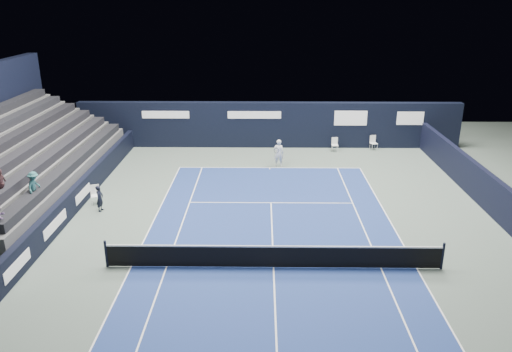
{
  "coord_description": "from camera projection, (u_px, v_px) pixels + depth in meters",
  "views": [
    {
      "loc": [
        -0.45,
        -16.81,
        9.78
      ],
      "look_at": [
        -0.76,
        6.79,
        1.3
      ],
      "focal_mm": 35.0,
      "sensor_mm": 36.0,
      "label": 1
    }
  ],
  "objects": [
    {
      "name": "tennis_net",
      "position": [
        274.0,
        256.0,
        18.95
      ],
      "size": [
        12.9,
        0.1,
        1.1
      ],
      "color": "black",
      "rests_on": "ground"
    },
    {
      "name": "ground",
      "position": [
        273.0,
        243.0,
        21.01
      ],
      "size": [
        48.0,
        48.0,
        0.0
      ],
      "primitive_type": "plane",
      "color": "#4F5E56",
      "rests_on": "ground"
    },
    {
      "name": "folding_chair_back_b",
      "position": [
        373.0,
        142.0,
        33.79
      ],
      "size": [
        0.52,
        0.51,
        0.97
      ],
      "rotation": [
        0.0,
        0.0,
        0.26
      ],
      "color": "silver",
      "rests_on": "ground"
    },
    {
      "name": "back_sponsor_wall",
      "position": [
        269.0,
        125.0,
        34.12
      ],
      "size": [
        26.0,
        0.63,
        3.1
      ],
      "color": "black",
      "rests_on": "ground"
    },
    {
      "name": "line_judge",
      "position": [
        100.0,
        198.0,
        24.01
      ],
      "size": [
        0.37,
        0.51,
        1.28
      ],
      "primitive_type": "imported",
      "rotation": [
        0.0,
        0.0,
        1.42
      ],
      "color": "black",
      "rests_on": "ground"
    },
    {
      "name": "line_judge_chair",
      "position": [
        95.0,
        193.0,
        24.86
      ],
      "size": [
        0.55,
        0.54,
        0.99
      ],
      "rotation": [
        0.0,
        0.0,
        0.34
      ],
      "color": "white",
      "rests_on": "ground"
    },
    {
      "name": "side_barrier_left",
      "position": [
        79.0,
        194.0,
        24.66
      ],
      "size": [
        0.33,
        22.0,
        1.2
      ],
      "color": "black",
      "rests_on": "ground"
    },
    {
      "name": "court_surface",
      "position": [
        274.0,
        268.0,
        19.12
      ],
      "size": [
        10.97,
        23.77,
        0.01
      ],
      "primitive_type": "cube",
      "color": "navy",
      "rests_on": "ground"
    },
    {
      "name": "folding_chair_back_a",
      "position": [
        335.0,
        142.0,
        33.43
      ],
      "size": [
        0.43,
        0.46,
        0.94
      ],
      "rotation": [
        0.0,
        0.0,
        0.04
      ],
      "color": "silver",
      "rests_on": "ground"
    },
    {
      "name": "spectator_stand",
      "position": [
        9.0,
        161.0,
        25.2
      ],
      "size": [
        6.0,
        18.0,
        6.4
      ],
      "color": "#444346",
      "rests_on": "ground"
    },
    {
      "name": "court_markings",
      "position": [
        274.0,
        267.0,
        19.12
      ],
      "size": [
        11.03,
        23.83,
        0.0
      ],
      "color": "white",
      "rests_on": "court_surface"
    },
    {
      "name": "tennis_player",
      "position": [
        279.0,
        153.0,
        30.35
      ],
      "size": [
        0.67,
        0.86,
        1.68
      ],
      "color": "white",
      "rests_on": "ground"
    },
    {
      "name": "enclosure_wall_right",
      "position": [
        486.0,
        190.0,
        24.33
      ],
      "size": [
        0.3,
        22.0,
        1.8
      ],
      "primitive_type": "cube",
      "color": "black",
      "rests_on": "ground"
    }
  ]
}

